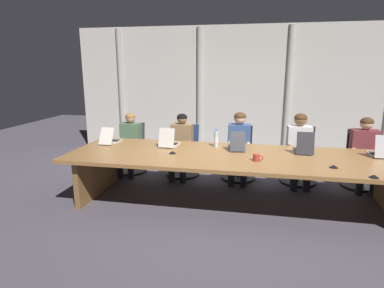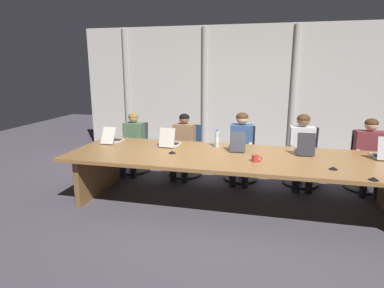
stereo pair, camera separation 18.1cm
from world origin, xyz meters
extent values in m
plane|color=#47424C|center=(0.00, 0.00, 0.00)|extent=(15.25, 15.25, 0.00)
cube|color=olive|center=(0.00, 0.00, 0.71)|extent=(4.70, 1.46, 0.05)
cube|color=black|center=(0.00, 0.00, 0.64)|extent=(3.99, 0.10, 0.06)
cube|color=brown|center=(-2.10, 0.00, 0.34)|extent=(0.08, 1.24, 0.68)
cube|color=beige|center=(0.00, 2.84, 1.40)|extent=(7.63, 0.10, 2.81)
cylinder|color=#A39E96|center=(-2.86, 2.79, 1.40)|extent=(0.12, 0.12, 2.75)
cylinder|color=#A39E96|center=(-0.99, 2.79, 1.40)|extent=(0.12, 0.12, 2.75)
cylinder|color=#A39E96|center=(0.91, 2.79, 1.40)|extent=(0.12, 0.12, 2.75)
cube|color=beige|center=(-2.02, 0.44, 0.74)|extent=(0.22, 0.30, 0.02)
cube|color=black|center=(-2.02, 0.46, 0.75)|extent=(0.18, 0.17, 0.00)
cube|color=beige|center=(-2.02, 0.22, 0.88)|extent=(0.22, 0.15, 0.25)
cube|color=black|center=(-2.02, 0.22, 0.88)|extent=(0.19, 0.13, 0.22)
cube|color=beige|center=(-1.03, 0.40, 0.74)|extent=(0.25, 0.32, 0.02)
cube|color=black|center=(-1.02, 0.42, 0.75)|extent=(0.21, 0.18, 0.00)
cube|color=beige|center=(-1.03, 0.20, 0.89)|extent=(0.24, 0.11, 0.28)
cube|color=black|center=(-1.03, 0.21, 0.90)|extent=(0.22, 0.09, 0.25)
cube|color=#2D2D33|center=(0.00, 0.42, 0.74)|extent=(0.26, 0.34, 0.02)
cube|color=black|center=(0.00, 0.45, 0.75)|extent=(0.21, 0.20, 0.00)
cube|color=#2D2D33|center=(0.03, 0.20, 0.89)|extent=(0.24, 0.17, 0.27)
cube|color=black|center=(0.03, 0.21, 0.89)|extent=(0.21, 0.14, 0.24)
cube|color=#2D2D33|center=(0.97, 0.40, 0.74)|extent=(0.24, 0.33, 0.02)
cube|color=black|center=(0.97, 0.43, 0.75)|extent=(0.20, 0.18, 0.00)
cube|color=#2D2D33|center=(0.97, 0.19, 0.90)|extent=(0.24, 0.10, 0.30)
cube|color=black|center=(0.97, 0.20, 0.91)|extent=(0.21, 0.08, 0.27)
cube|color=#BCBCC1|center=(1.98, 0.40, 0.74)|extent=(0.24, 0.33, 0.02)
cube|color=black|center=(1.98, 0.42, 0.75)|extent=(0.20, 0.18, 0.00)
cube|color=#2D2D38|center=(-2.01, 1.13, 0.42)|extent=(0.51, 0.51, 0.08)
cube|color=#2D2D38|center=(-2.02, 1.35, 0.68)|extent=(0.44, 0.13, 0.44)
cylinder|color=#262628|center=(-2.01, 1.13, 0.21)|extent=(0.05, 0.05, 0.34)
cylinder|color=black|center=(-2.01, 1.13, 0.02)|extent=(0.60, 0.60, 0.04)
cube|color=navy|center=(-1.00, 1.13, 0.42)|extent=(0.55, 0.55, 0.08)
cube|color=navy|center=(-0.96, 1.34, 0.69)|extent=(0.44, 0.18, 0.45)
cylinder|color=#262628|center=(-1.00, 1.13, 0.21)|extent=(0.05, 0.05, 0.34)
cylinder|color=black|center=(-1.00, 1.13, 0.02)|extent=(0.60, 0.60, 0.04)
cube|color=black|center=(0.01, 1.13, 0.42)|extent=(0.48, 0.48, 0.08)
cube|color=black|center=(0.01, 1.35, 0.69)|extent=(0.43, 0.12, 0.46)
cylinder|color=#262628|center=(0.01, 1.13, 0.21)|extent=(0.05, 0.05, 0.34)
cylinder|color=black|center=(0.01, 1.13, 0.02)|extent=(0.60, 0.60, 0.04)
cube|color=black|center=(1.02, 1.13, 0.42)|extent=(0.55, 0.55, 0.08)
cube|color=black|center=(1.06, 1.34, 0.70)|extent=(0.45, 0.18, 0.48)
cylinder|color=#262628|center=(1.02, 1.13, 0.21)|extent=(0.05, 0.05, 0.34)
cylinder|color=black|center=(1.02, 1.13, 0.02)|extent=(0.60, 0.60, 0.04)
cube|color=black|center=(2.00, 1.13, 0.42)|extent=(0.52, 0.52, 0.08)
cube|color=black|center=(2.02, 1.35, 0.69)|extent=(0.44, 0.15, 0.46)
cylinder|color=#262628|center=(2.00, 1.13, 0.21)|extent=(0.05, 0.05, 0.34)
cylinder|color=black|center=(2.00, 1.13, 0.02)|extent=(0.60, 0.60, 0.04)
cube|color=#4C6B4C|center=(-1.97, 1.11, 0.70)|extent=(0.37, 0.24, 0.47)
sphere|color=tan|center=(-1.97, 1.11, 1.03)|extent=(0.18, 0.18, 0.18)
ellipsoid|color=olive|center=(-1.97, 1.11, 1.05)|extent=(0.18, 0.18, 0.13)
cylinder|color=#4C6B4C|center=(-1.82, 1.12, 0.75)|extent=(0.08, 0.14, 0.27)
cylinder|color=tan|center=(-1.81, 0.91, 0.63)|extent=(0.08, 0.30, 0.06)
cylinder|color=#4C6B4C|center=(-2.12, 1.10, 0.75)|extent=(0.08, 0.14, 0.27)
cylinder|color=tan|center=(-2.11, 0.89, 0.63)|extent=(0.08, 0.30, 0.06)
cylinder|color=#262833|center=(-1.86, 0.91, 0.43)|extent=(0.15, 0.41, 0.13)
cylinder|color=#262833|center=(-1.85, 0.73, 0.22)|extent=(0.11, 0.11, 0.44)
cylinder|color=#262833|center=(-2.06, 0.90, 0.43)|extent=(0.15, 0.41, 0.13)
cylinder|color=#262833|center=(-2.05, 0.72, 0.22)|extent=(0.11, 0.11, 0.44)
cube|color=olive|center=(-1.00, 1.11, 0.71)|extent=(0.38, 0.22, 0.49)
sphere|color=#8C6647|center=(-1.00, 1.11, 1.05)|extent=(0.18, 0.18, 0.18)
ellipsoid|color=black|center=(-1.00, 1.11, 1.07)|extent=(0.18, 0.18, 0.13)
cylinder|color=olive|center=(-0.85, 1.11, 0.76)|extent=(0.07, 0.14, 0.27)
cylinder|color=#8C6647|center=(-0.85, 0.90, 0.65)|extent=(0.06, 0.30, 0.06)
cylinder|color=olive|center=(-1.16, 1.11, 0.76)|extent=(0.07, 0.14, 0.27)
cylinder|color=#8C6647|center=(-1.16, 0.90, 0.65)|extent=(0.06, 0.30, 0.06)
cylinder|color=#262833|center=(-0.90, 0.91, 0.43)|extent=(0.13, 0.40, 0.13)
cylinder|color=#262833|center=(-0.91, 0.73, 0.22)|extent=(0.11, 0.11, 0.44)
cylinder|color=#262833|center=(-1.10, 0.91, 0.43)|extent=(0.13, 0.40, 0.13)
cylinder|color=#262833|center=(-1.11, 0.73, 0.22)|extent=(0.11, 0.11, 0.44)
cube|color=#335184|center=(0.01, 1.11, 0.72)|extent=(0.38, 0.23, 0.52)
sphere|color=beige|center=(0.01, 1.11, 1.09)|extent=(0.20, 0.20, 0.20)
ellipsoid|color=#472D19|center=(0.01, 1.11, 1.11)|extent=(0.21, 0.21, 0.15)
cylinder|color=#335184|center=(0.17, 1.11, 0.79)|extent=(0.07, 0.14, 0.27)
cylinder|color=beige|center=(0.17, 0.90, 0.67)|extent=(0.07, 0.30, 0.06)
cylinder|color=#335184|center=(-0.15, 1.10, 0.79)|extent=(0.07, 0.14, 0.27)
cylinder|color=beige|center=(-0.14, 0.89, 0.67)|extent=(0.07, 0.30, 0.06)
cylinder|color=#262833|center=(0.11, 0.91, 0.43)|extent=(0.14, 0.40, 0.13)
cylinder|color=#262833|center=(0.12, 0.73, 0.22)|extent=(0.11, 0.11, 0.44)
cylinder|color=#262833|center=(-0.09, 0.91, 0.43)|extent=(0.14, 0.40, 0.13)
cylinder|color=#262833|center=(-0.08, 0.73, 0.22)|extent=(0.11, 0.11, 0.44)
cube|color=silver|center=(1.00, 1.11, 0.72)|extent=(0.40, 0.24, 0.52)
sphere|color=#8C6647|center=(1.00, 1.11, 1.09)|extent=(0.20, 0.20, 0.20)
ellipsoid|color=#472D19|center=(1.00, 1.11, 1.12)|extent=(0.21, 0.21, 0.15)
cylinder|color=silver|center=(1.16, 1.12, 0.80)|extent=(0.08, 0.14, 0.27)
cylinder|color=#8C6647|center=(1.17, 0.91, 0.68)|extent=(0.08, 0.30, 0.06)
cylinder|color=silver|center=(0.83, 1.10, 0.80)|extent=(0.08, 0.14, 0.27)
cylinder|color=#8C6647|center=(0.84, 0.89, 0.68)|extent=(0.08, 0.30, 0.06)
cylinder|color=#262833|center=(1.11, 0.91, 0.43)|extent=(0.15, 0.41, 0.13)
cylinder|color=#262833|center=(1.12, 0.73, 0.22)|extent=(0.11, 0.11, 0.44)
cylinder|color=#262833|center=(0.91, 0.90, 0.43)|extent=(0.15, 0.41, 0.13)
cylinder|color=#262833|center=(0.92, 0.72, 0.22)|extent=(0.11, 0.11, 0.44)
cube|color=brown|center=(2.00, 1.11, 0.71)|extent=(0.41, 0.23, 0.50)
sphere|color=beige|center=(2.00, 1.11, 1.06)|extent=(0.20, 0.20, 0.20)
ellipsoid|color=#472D19|center=(2.00, 1.11, 1.09)|extent=(0.20, 0.20, 0.15)
cylinder|color=brown|center=(2.18, 1.10, 0.77)|extent=(0.07, 0.14, 0.27)
cylinder|color=beige|center=(2.17, 0.89, 0.65)|extent=(0.07, 0.30, 0.06)
cylinder|color=brown|center=(1.83, 1.11, 0.77)|extent=(0.07, 0.14, 0.27)
cylinder|color=beige|center=(1.82, 0.90, 0.65)|extent=(0.07, 0.30, 0.06)
cylinder|color=#262833|center=(2.10, 0.91, 0.43)|extent=(0.14, 0.40, 0.13)
cylinder|color=#262833|center=(2.09, 0.73, 0.22)|extent=(0.11, 0.11, 0.44)
cylinder|color=#262833|center=(1.90, 0.91, 0.43)|extent=(0.14, 0.40, 0.13)
cylinder|color=#262833|center=(1.89, 0.73, 0.22)|extent=(0.11, 0.11, 0.44)
cylinder|color=silver|center=(-0.31, 0.42, 0.86)|extent=(0.06, 0.06, 0.25)
cylinder|color=white|center=(-0.31, 0.42, 0.85)|extent=(0.06, 0.06, 0.08)
cylinder|color=blue|center=(-0.31, 0.42, 1.00)|extent=(0.03, 0.03, 0.02)
cylinder|color=#B2332D|center=(0.31, -0.24, 0.78)|extent=(0.09, 0.09, 0.09)
torus|color=#B2332D|center=(0.36, -0.24, 0.78)|extent=(0.07, 0.01, 0.07)
cone|color=black|center=(1.60, -0.65, 0.75)|extent=(0.11, 0.11, 0.03)
cone|color=black|center=(1.24, -0.34, 0.75)|extent=(0.11, 0.11, 0.03)
cone|color=black|center=(-0.87, -0.09, 0.75)|extent=(0.11, 0.11, 0.03)
camera|label=1|loc=(0.28, -4.39, 1.93)|focal=30.23mm
camera|label=2|loc=(0.46, -4.35, 1.93)|focal=30.23mm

